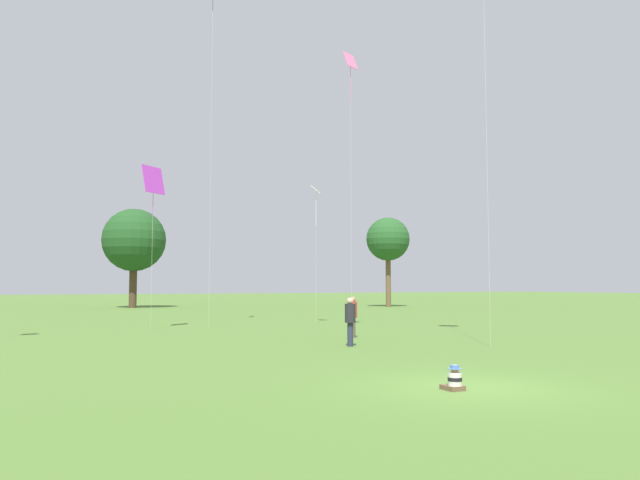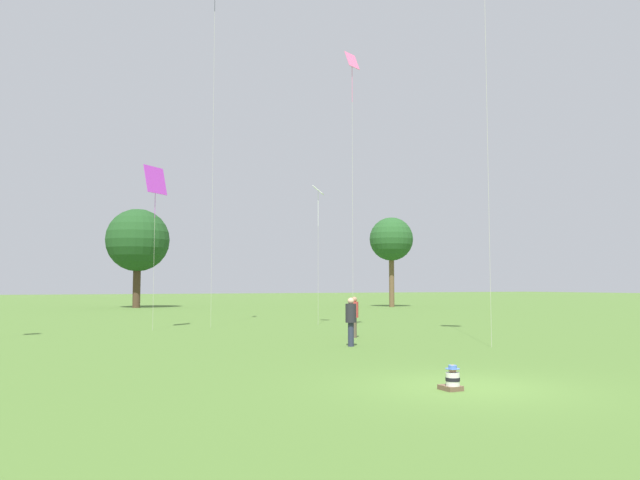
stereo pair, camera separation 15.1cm
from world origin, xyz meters
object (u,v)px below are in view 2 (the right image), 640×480
person_standing_2 (351,318)px  kite_3 (155,182)px  person_standing_1 (354,313)px  kite_4 (352,75)px  distant_tree_1 (138,241)px  distant_tree_0 (391,240)px  kite_6 (318,196)px  seated_toddler (452,380)px

person_standing_2 → kite_3: size_ratio=0.22×
person_standing_1 → kite_4: bearing=-88.4°
kite_4 → distant_tree_1: size_ratio=1.38×
distant_tree_0 → distant_tree_1: (-23.72, 9.02, -0.26)m
person_standing_2 → kite_3: kite_3 is taller
person_standing_1 → kite_3: (-6.73, 8.15, 6.30)m
kite_4 → kite_6: 7.83m
kite_3 → kite_6: 9.17m
kite_6 → distant_tree_1: distant_tree_1 is taller
kite_4 → distant_tree_0: (20.38, 28.14, -5.45)m
person_standing_2 → distant_tree_0: (23.72, 33.91, 5.81)m
distant_tree_0 → distant_tree_1: size_ratio=0.94×
kite_6 → distant_tree_0: distant_tree_0 is taller
distant_tree_0 → kite_4: bearing=-125.9°
kite_4 → person_standing_1: bearing=-97.4°
person_standing_2 → distant_tree_0: bearing=-23.0°
seated_toddler → person_standing_1: 13.26m
distant_tree_0 → person_standing_1: bearing=-125.3°
seated_toddler → kite_3: (-2.06, 20.53, 7.11)m
person_standing_2 → kite_6: size_ratio=0.22×
distant_tree_0 → distant_tree_1: bearing=159.2°
kite_4 → distant_tree_1: bearing=115.9°
distant_tree_1 → person_standing_1: bearing=-87.2°
person_standing_2 → kite_4: (3.35, 5.78, 11.27)m
person_standing_2 → distant_tree_0: size_ratio=0.19×
person_standing_1 → distant_tree_0: 38.06m
distant_tree_1 → kite_3: bearing=-98.6°
kite_4 → kite_6: (1.07, 5.87, -5.07)m
seated_toddler → kite_4: bearing=69.4°
person_standing_2 → kite_6: 13.91m
kite_4 → kite_6: bearing=100.4°
person_standing_1 → distant_tree_0: size_ratio=0.19×
seated_toddler → kite_4: kite_4 is taller
kite_3 → kite_4: size_ratio=0.61×
seated_toddler → kite_3: kite_3 is taller
seated_toddler → distant_tree_1: size_ratio=0.06×
person_standing_2 → distant_tree_0: distant_tree_0 is taller
person_standing_1 → kite_4: 11.64m
person_standing_2 → distant_tree_1: (0.01, 42.93, 5.55)m
kite_6 → distant_tree_0: bearing=37.3°
person_standing_1 → distant_tree_0: distant_tree_0 is taller
seated_toddler → person_standing_2: bearing=75.0°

